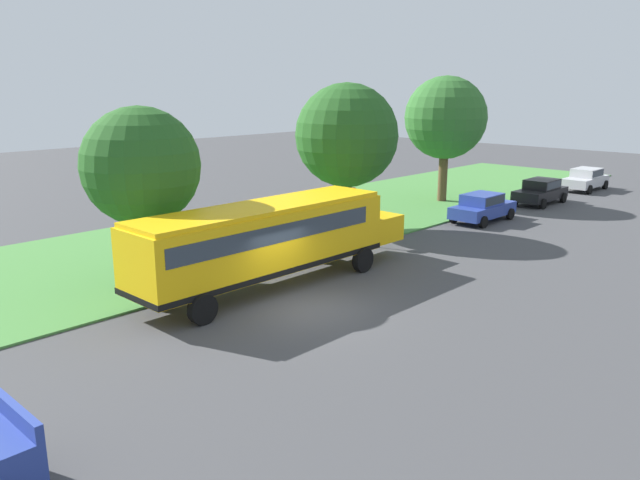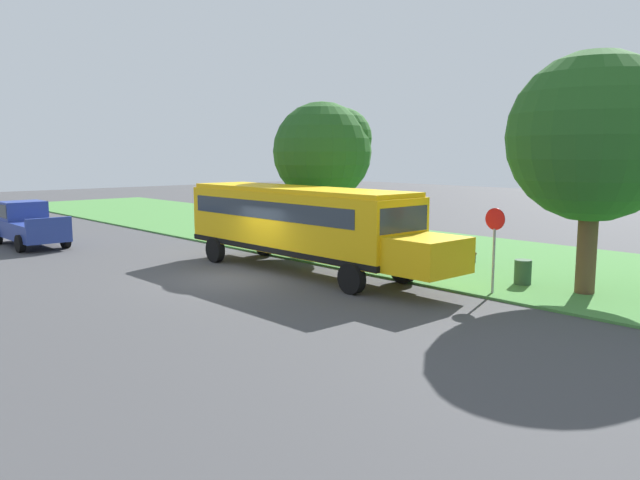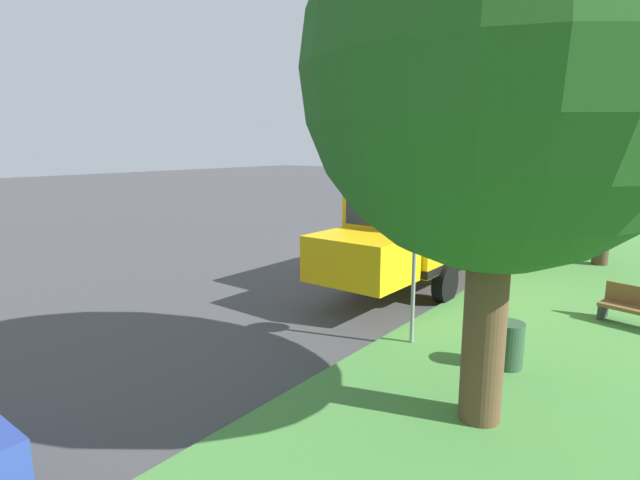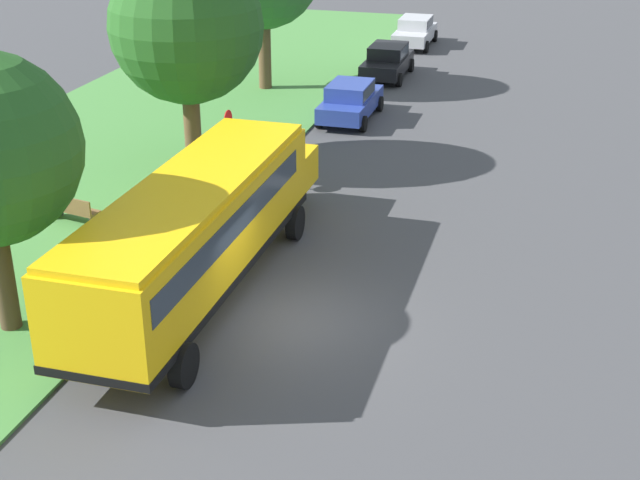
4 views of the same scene
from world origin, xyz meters
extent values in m
plane|color=#424244|center=(0.00, 0.00, 0.00)|extent=(120.00, 120.00, 0.00)
cube|color=yellow|center=(-2.67, 0.41, 1.90)|extent=(2.50, 10.50, 2.20)
cube|color=yellow|center=(-2.67, 6.61, 1.35)|extent=(2.20, 1.90, 1.10)
cube|color=yellow|center=(-2.67, 0.41, 3.08)|extent=(2.35, 10.29, 0.16)
cube|color=black|center=(-2.67, 0.41, 0.92)|extent=(2.54, 10.54, 0.20)
cube|color=#2D3842|center=(-2.67, 0.11, 2.36)|extent=(2.53, 9.24, 0.64)
cube|color=#2D3842|center=(-2.67, 5.61, 2.36)|extent=(2.25, 0.12, 0.80)
cylinder|color=red|center=(-4.10, 3.30, 2.05)|extent=(0.03, 0.44, 0.44)
cylinder|color=black|center=(-3.92, 4.61, 0.50)|extent=(0.30, 1.00, 1.00)
cylinder|color=black|center=(-1.42, 4.61, 0.50)|extent=(0.30, 1.00, 1.00)
cylinder|color=black|center=(-3.92, -3.26, 0.50)|extent=(0.30, 1.00, 1.00)
cylinder|color=black|center=(-1.42, -3.26, 0.50)|extent=(0.30, 1.00, 1.00)
cube|color=#283D93|center=(2.70, -13.04, 0.80)|extent=(2.00, 5.40, 0.80)
cube|color=#283D93|center=(2.70, -13.98, 1.65)|extent=(1.90, 1.70, 0.90)
cube|color=#2D3842|center=(2.70, -13.98, 1.68)|extent=(1.94, 1.53, 0.63)
cube|color=#283D93|center=(2.70, -10.42, 1.38)|extent=(2.00, 0.16, 0.36)
cylinder|color=black|center=(3.70, -14.79, 0.40)|extent=(0.28, 0.80, 0.80)
cylinder|color=black|center=(1.70, -14.79, 0.40)|extent=(0.28, 0.80, 0.80)
cylinder|color=black|center=(3.70, -11.28, 0.40)|extent=(0.28, 0.80, 0.80)
cylinder|color=black|center=(1.70, -11.28, 0.40)|extent=(0.28, 0.80, 0.80)
cylinder|color=#4C3826|center=(-6.34, -2.19, 1.43)|extent=(0.50, 0.50, 2.86)
sphere|color=#23561E|center=(-6.34, -2.19, 4.49)|extent=(4.34, 4.34, 4.34)
sphere|color=#23561E|center=(-7.04, -1.67, 5.08)|extent=(2.64, 2.64, 2.64)
cylinder|color=brown|center=(-6.72, 9.62, 1.48)|extent=(0.59, 0.59, 2.97)
sphere|color=#23561E|center=(-6.72, 9.62, 4.91)|extent=(5.18, 5.18, 5.18)
sphere|color=#23561E|center=(-6.35, 9.46, 4.82)|extent=(2.98, 2.98, 2.98)
cylinder|color=gray|center=(-4.60, 7.68, 1.05)|extent=(0.08, 0.08, 2.10)
cylinder|color=red|center=(-4.60, 7.68, 2.40)|extent=(0.03, 0.68, 0.68)
cube|color=brown|center=(-8.10, 3.84, 0.45)|extent=(1.67, 0.81, 0.08)
cube|color=#333333|center=(-7.37, 3.70, 0.23)|extent=(0.17, 0.46, 0.45)
cylinder|color=#2D4C33|center=(-6.47, 7.63, 0.45)|extent=(0.56, 0.56, 0.90)
camera|label=1|loc=(14.01, -14.11, 7.35)|focal=35.00mm
camera|label=2|loc=(12.24, 18.25, 4.41)|focal=35.00mm
camera|label=3|loc=(-9.01, 16.26, 3.98)|focal=28.00mm
camera|label=4|loc=(5.72, -17.84, 10.68)|focal=50.00mm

